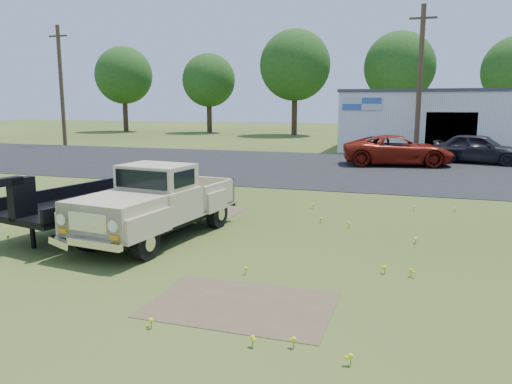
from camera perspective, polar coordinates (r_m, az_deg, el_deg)
ground at (r=11.56m, az=-3.74°, el=-6.34°), size 140.00×140.00×0.00m
asphalt_lot at (r=25.83m, az=8.70°, el=2.76°), size 90.00×14.00×0.02m
dirt_patch_a at (r=8.41m, az=-1.78°, el=-12.79°), size 3.00×2.00×0.01m
dirt_patch_b at (r=15.44m, az=-5.83°, el=-2.15°), size 2.20×1.60×0.01m
commercial_building at (r=37.34m, az=21.10°, el=7.70°), size 14.20×8.20×4.15m
utility_pole_west at (r=41.56m, az=-21.36°, el=11.32°), size 1.60×0.30×9.00m
utility_pole_mid at (r=32.31m, az=18.21°, el=12.03°), size 1.60×0.30×9.00m
treeline_a at (r=59.75m, az=-14.88°, el=12.75°), size 6.40×6.40×9.52m
treeline_b at (r=55.91m, az=-5.42°, el=12.58°), size 5.76×5.76×8.57m
treeline_c at (r=51.37m, az=4.48°, el=14.23°), size 7.04×7.04×10.47m
treeline_d at (r=50.94m, az=16.07°, el=13.55°), size 6.72×6.72×10.00m
vintage_pickup_truck at (r=12.33m, az=-11.18°, el=-1.08°), size 2.55×5.25×1.83m
flatbed_trailer at (r=13.87m, az=-16.44°, el=-0.33°), size 3.31×6.55×1.71m
red_pickup at (r=27.47m, az=15.88°, el=4.58°), size 6.07×3.67×1.57m
dark_sedan at (r=29.92m, az=24.10°, el=4.56°), size 5.08×3.04×1.62m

